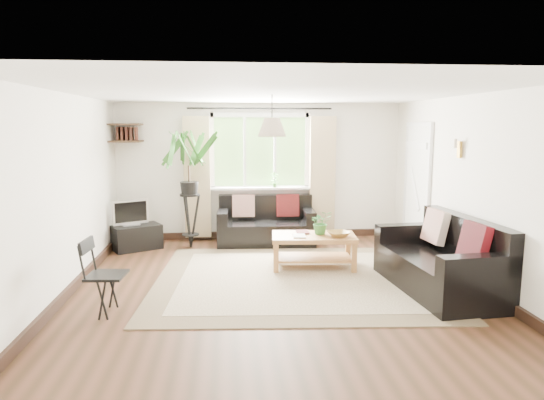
{
  "coord_description": "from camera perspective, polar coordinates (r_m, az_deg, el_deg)",
  "views": [
    {
      "loc": [
        -0.57,
        -5.82,
        2.02
      ],
      "look_at": [
        0.0,
        0.4,
        1.05
      ],
      "focal_mm": 32.0,
      "sensor_mm": 36.0,
      "label": 1
    }
  ],
  "objects": [
    {
      "name": "floor",
      "position": [
        6.18,
        0.34,
        -10.23
      ],
      "size": [
        5.5,
        5.5,
        0.0
      ],
      "primitive_type": "plane",
      "color": "#301E10",
      "rests_on": "ground"
    },
    {
      "name": "ceiling",
      "position": [
        5.86,
        0.37,
        12.55
      ],
      "size": [
        5.5,
        5.5,
        0.0
      ],
      "primitive_type": "plane",
      "rotation": [
        3.14,
        0.0,
        0.0
      ],
      "color": "white",
      "rests_on": "floor"
    },
    {
      "name": "wall_back",
      "position": [
        8.62,
        -1.43,
        3.37
      ],
      "size": [
        5.0,
        0.02,
        2.4
      ],
      "primitive_type": "cube",
      "color": "white",
      "rests_on": "floor"
    },
    {
      "name": "wall_front",
      "position": [
        3.22,
        5.15,
        -5.93
      ],
      "size": [
        5.0,
        0.02,
        2.4
      ],
      "primitive_type": "cube",
      "color": "white",
      "rests_on": "floor"
    },
    {
      "name": "wall_left",
      "position": [
        6.18,
        -23.38,
        0.48
      ],
      "size": [
        0.02,
        5.5,
        2.4
      ],
      "primitive_type": "cube",
      "color": "white",
      "rests_on": "floor"
    },
    {
      "name": "wall_right",
      "position": [
        6.63,
        22.41,
        1.06
      ],
      "size": [
        0.02,
        5.5,
        2.4
      ],
      "primitive_type": "cube",
      "color": "white",
      "rests_on": "floor"
    },
    {
      "name": "rug",
      "position": [
        6.49,
        2.87,
        -9.22
      ],
      "size": [
        3.87,
        3.39,
        0.02
      ],
      "primitive_type": "cube",
      "rotation": [
        0.0,
        0.0,
        -0.07
      ],
      "color": "beige",
      "rests_on": "floor"
    },
    {
      "name": "window",
      "position": [
        8.56,
        -1.42,
        5.68
      ],
      "size": [
        2.5,
        0.16,
        2.16
      ],
      "primitive_type": null,
      "color": "white",
      "rests_on": "wall_back"
    },
    {
      "name": "door",
      "position": [
        8.17,
        16.65,
        1.29
      ],
      "size": [
        0.06,
        0.96,
        2.06
      ],
      "primitive_type": "cube",
      "color": "silver",
      "rests_on": "wall_right"
    },
    {
      "name": "corner_shelf",
      "position": [
        8.49,
        -16.81,
        7.58
      ],
      "size": [
        0.5,
        0.5,
        0.34
      ],
      "primitive_type": null,
      "color": "black",
      "rests_on": "wall_back"
    },
    {
      "name": "pendant_lamp",
      "position": [
        6.24,
        0.0,
        9.11
      ],
      "size": [
        0.36,
        0.36,
        0.54
      ],
      "primitive_type": null,
      "color": "beige",
      "rests_on": "ceiling"
    },
    {
      "name": "wall_sconce",
      "position": [
        6.82,
        20.99,
        5.9
      ],
      "size": [
        0.12,
        0.12,
        0.28
      ],
      "primitive_type": null,
      "color": "beige",
      "rests_on": "wall_right"
    },
    {
      "name": "sofa_back",
      "position": [
        8.29,
        -0.7,
        -2.55
      ],
      "size": [
        1.67,
        0.89,
        0.77
      ],
      "primitive_type": null,
      "rotation": [
        0.0,
        0.0,
        -0.04
      ],
      "color": "black",
      "rests_on": "floor"
    },
    {
      "name": "sofa_right",
      "position": [
        6.28,
        19.03,
        -6.31
      ],
      "size": [
        1.91,
        1.08,
        0.86
      ],
      "primitive_type": null,
      "rotation": [
        0.0,
        0.0,
        -1.48
      ],
      "color": "black",
      "rests_on": "floor"
    },
    {
      "name": "coffee_table",
      "position": [
        6.95,
        4.9,
        -6.03
      ],
      "size": [
        1.22,
        0.74,
        0.48
      ],
      "primitive_type": null,
      "rotation": [
        0.0,
        0.0,
        -0.09
      ],
      "color": "brown",
      "rests_on": "floor"
    },
    {
      "name": "table_plant",
      "position": [
        6.92,
        5.78,
        -2.64
      ],
      "size": [
        0.34,
        0.3,
        0.34
      ],
      "primitive_type": "imported",
      "rotation": [
        0.0,
        0.0,
        0.13
      ],
      "color": "#2D692A",
      "rests_on": "coffee_table"
    },
    {
      "name": "bowl",
      "position": [
        6.82,
        7.86,
        -3.98
      ],
      "size": [
        0.36,
        0.36,
        0.07
      ],
      "primitive_type": "imported",
      "rotation": [
        0.0,
        0.0,
        0.21
      ],
      "color": "olive",
      "rests_on": "coffee_table"
    },
    {
      "name": "book_a",
      "position": [
        6.77,
        2.48,
        -4.25
      ],
      "size": [
        0.19,
        0.25,
        0.02
      ],
      "primitive_type": "imported",
      "rotation": [
        0.0,
        0.0,
        -0.06
      ],
      "color": "white",
      "rests_on": "coffee_table"
    },
    {
      "name": "book_b",
      "position": [
        7.0,
        2.92,
        -3.8
      ],
      "size": [
        0.17,
        0.23,
        0.02
      ],
      "primitive_type": "imported",
      "rotation": [
        0.0,
        0.0,
        -0.0
      ],
      "color": "#592623",
      "rests_on": "coffee_table"
    },
    {
      "name": "tv_stand",
      "position": [
        8.25,
        -15.6,
        -4.24
      ],
      "size": [
        0.86,
        0.72,
        0.4
      ],
      "primitive_type": "cube",
      "rotation": [
        0.0,
        0.0,
        0.49
      ],
      "color": "black",
      "rests_on": "floor"
    },
    {
      "name": "tv",
      "position": [
        8.18,
        -16.32,
        -1.36
      ],
      "size": [
        0.6,
        0.44,
        0.44
      ],
      "primitive_type": null,
      "rotation": [
        0.0,
        0.0,
        0.49
      ],
      "color": "#A5A5AA",
      "rests_on": "tv_stand"
    },
    {
      "name": "palm_stand",
      "position": [
        8.05,
        -9.69,
        1.21
      ],
      "size": [
        0.8,
        0.8,
        1.94
      ],
      "primitive_type": null,
      "rotation": [
        0.0,
        0.0,
        0.07
      ],
      "color": "black",
      "rests_on": "floor"
    },
    {
      "name": "folding_chair",
      "position": [
        5.54,
        -18.87,
        -8.53
      ],
      "size": [
        0.46,
        0.46,
        0.83
      ],
      "primitive_type": null,
      "rotation": [
        0.0,
        0.0,
        1.49
      ],
      "color": "black",
      "rests_on": "floor"
    },
    {
      "name": "sill_plant",
      "position": [
        8.54,
        0.3,
        2.41
      ],
      "size": [
        0.14,
        0.1,
        0.27
      ],
      "primitive_type": "imported",
      "color": "#2D6023",
      "rests_on": "window"
    }
  ]
}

